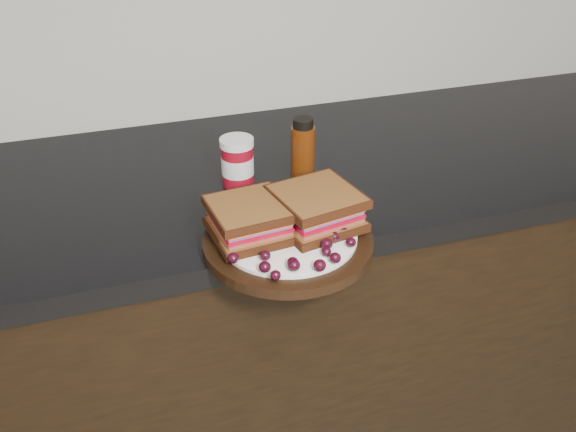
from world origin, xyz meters
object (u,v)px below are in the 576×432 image
object	(u,v)px
plate	(288,242)
condiment_jar	(237,162)
oil_bottle	(303,150)
sandwich_left	(249,220)

from	to	relation	value
plate	condiment_jar	size ratio (longest dim) A/B	2.95
plate	condiment_jar	xyz separation A→B (m)	(-0.02, 0.24, 0.04)
condiment_jar	oil_bottle	world-z (taller)	oil_bottle
sandwich_left	condiment_jar	distance (m)	0.22
sandwich_left	oil_bottle	size ratio (longest dim) A/B	0.95
plate	condiment_jar	bearing A→B (deg)	95.69
plate	sandwich_left	world-z (taller)	sandwich_left
oil_bottle	sandwich_left	bearing A→B (deg)	-129.18
condiment_jar	oil_bottle	size ratio (longest dim) A/B	0.74
condiment_jar	plate	bearing A→B (deg)	-84.31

